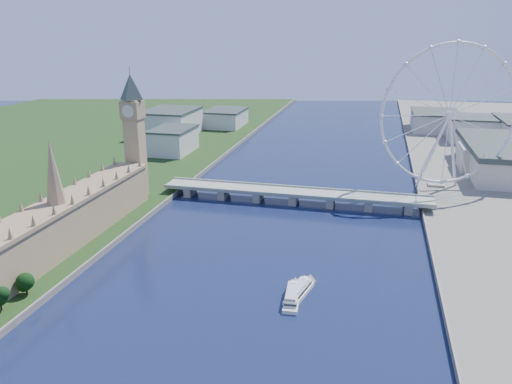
% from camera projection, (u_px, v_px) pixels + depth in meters
% --- Properties ---
extents(parliament_range, '(24.00, 200.00, 70.00)m').
position_uv_depth(parliament_range, '(60.00, 225.00, 313.47)').
color(parliament_range, tan).
rests_on(parliament_range, ground).
extents(big_ben, '(20.02, 20.02, 110.00)m').
position_uv_depth(big_ben, '(133.00, 120.00, 398.38)').
color(big_ben, tan).
rests_on(big_ben, ground).
extents(westminster_bridge, '(220.00, 22.00, 9.50)m').
position_uv_depth(westminster_bridge, '(294.00, 195.00, 408.74)').
color(westminster_bridge, gray).
rests_on(westminster_bridge, ground).
extents(london_eye, '(113.60, 39.12, 124.30)m').
position_uv_depth(london_eye, '(449.00, 116.00, 414.01)').
color(london_eye, silver).
rests_on(london_eye, ground).
extents(county_hall, '(54.00, 144.00, 35.00)m').
position_uv_depth(county_hall, '(491.00, 174.00, 491.91)').
color(county_hall, beige).
rests_on(county_hall, ground).
extents(city_skyline, '(505.00, 280.00, 32.00)m').
position_uv_depth(city_skyline, '(358.00, 127.00, 637.16)').
color(city_skyline, beige).
rests_on(city_skyline, ground).
extents(tour_boat_near, '(14.49, 31.23, 6.69)m').
position_uv_depth(tour_boat_near, '(299.00, 295.00, 267.28)').
color(tour_boat_near, white).
rests_on(tour_boat_near, ground).
extents(tour_boat_far, '(10.17, 31.42, 6.84)m').
position_uv_depth(tour_boat_far, '(292.00, 301.00, 261.74)').
color(tour_boat_far, silver).
rests_on(tour_boat_far, ground).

